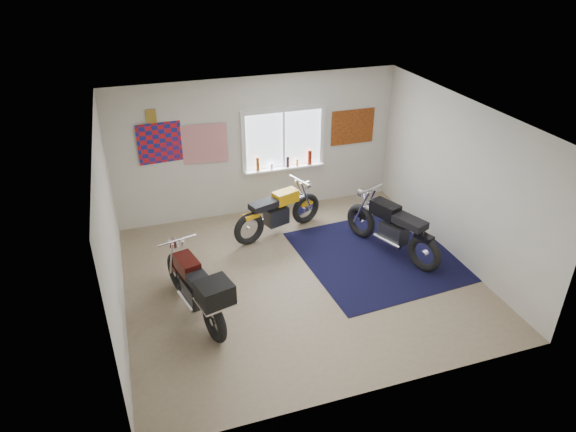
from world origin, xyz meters
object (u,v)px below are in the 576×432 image
object	(u,v)px
black_chrome_bike	(392,229)
maroon_tourer	(198,289)
yellow_triumph	(278,213)
navy_rug	(377,255)

from	to	relation	value
black_chrome_bike	maroon_tourer	xyz separation A→B (m)	(-3.46, -0.73, 0.06)
yellow_triumph	black_chrome_bike	bearing A→B (deg)	-55.60
yellow_triumph	maroon_tourer	xyz separation A→B (m)	(-1.79, -1.98, 0.10)
navy_rug	yellow_triumph	size ratio (longest dim) A/B	1.41
black_chrome_bike	navy_rug	bearing A→B (deg)	76.90
maroon_tourer	black_chrome_bike	bearing A→B (deg)	-92.25
black_chrome_bike	yellow_triumph	bearing A→B (deg)	31.63
yellow_triumph	black_chrome_bike	xyz separation A→B (m)	(1.67, -1.25, 0.04)
navy_rug	black_chrome_bike	bearing A→B (deg)	8.50
navy_rug	maroon_tourer	xyz separation A→B (m)	(-3.20, -0.70, 0.52)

